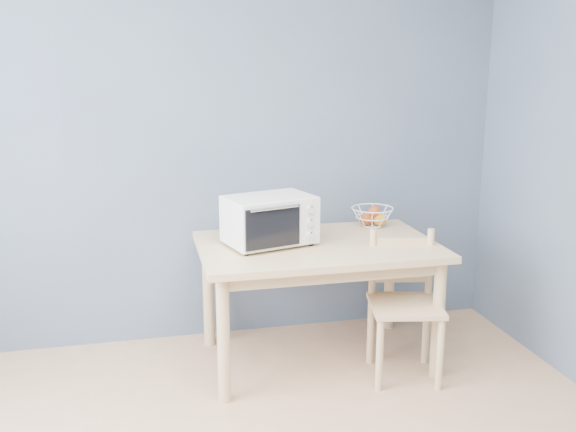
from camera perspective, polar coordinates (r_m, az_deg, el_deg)
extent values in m
cube|color=slate|center=(4.12, -7.94, 6.47)|extent=(4.00, 0.01, 2.60)
cube|color=#DBBF83|center=(3.82, 2.65, -2.72)|extent=(1.40, 0.90, 0.04)
cylinder|color=#DBBF83|center=(3.49, -5.75, -10.94)|extent=(0.07, 0.07, 0.71)
cylinder|color=#DBBF83|center=(3.83, 13.20, -8.96)|extent=(0.07, 0.07, 0.71)
cylinder|color=#DBBF83|center=(4.17, -7.10, -6.81)|extent=(0.07, 0.07, 0.71)
cylinder|color=#DBBF83|center=(4.46, 9.01, -5.52)|extent=(0.07, 0.07, 0.71)
cube|color=silver|center=(3.74, -1.67, -0.29)|extent=(0.57, 0.45, 0.28)
cube|color=black|center=(3.71, -2.57, -0.45)|extent=(0.39, 0.36, 0.22)
cube|color=black|center=(3.56, -1.34, -1.03)|extent=(0.33, 0.10, 0.23)
cylinder|color=silver|center=(3.52, -1.20, 0.68)|extent=(0.29, 0.10, 0.02)
cube|color=silver|center=(3.69, 1.94, -0.50)|extent=(0.13, 0.04, 0.25)
cylinder|color=black|center=(3.58, -3.70, -3.37)|extent=(0.03, 0.03, 0.02)
cylinder|color=black|center=(3.77, 2.07, -2.48)|extent=(0.03, 0.03, 0.02)
cylinder|color=black|center=(3.80, -5.34, -2.39)|extent=(0.03, 0.03, 0.02)
cylinder|color=black|center=(3.98, 0.19, -1.60)|extent=(0.03, 0.03, 0.02)
cylinder|color=silver|center=(3.66, 2.06, 0.63)|extent=(0.05, 0.03, 0.05)
cylinder|color=silver|center=(3.67, 2.05, -0.54)|extent=(0.05, 0.03, 0.05)
cylinder|color=silver|center=(3.69, 2.04, -1.71)|extent=(0.05, 0.03, 0.05)
torus|color=white|center=(4.20, 7.52, 0.70)|extent=(0.36, 0.36, 0.01)
torus|color=white|center=(4.21, 7.50, -0.08)|extent=(0.29, 0.29, 0.01)
torus|color=white|center=(4.23, 7.47, -0.86)|extent=(0.17, 0.17, 0.01)
sphere|color=red|center=(4.21, 6.96, -0.29)|extent=(0.09, 0.09, 0.09)
sphere|color=orange|center=(4.21, 8.13, -0.36)|extent=(0.08, 0.08, 0.08)
sphere|color=#CA774E|center=(4.27, 7.30, -0.17)|extent=(0.08, 0.08, 0.08)
sphere|color=red|center=(4.20, 7.67, 0.40)|extent=(0.08, 0.08, 0.08)
cube|color=#DBBF83|center=(3.77, 10.40, -7.84)|extent=(0.47, 0.47, 0.03)
cylinder|color=#DBBF83|center=(3.68, 8.14, -12.16)|extent=(0.04, 0.04, 0.42)
cylinder|color=#DBBF83|center=(3.75, 13.37, -11.90)|extent=(0.04, 0.04, 0.42)
cylinder|color=#DBBF83|center=(3.98, 7.34, -10.06)|extent=(0.04, 0.04, 0.42)
cylinder|color=#DBBF83|center=(4.05, 12.16, -9.87)|extent=(0.04, 0.04, 0.42)
cylinder|color=#DBBF83|center=(3.83, 7.53, -4.25)|extent=(0.04, 0.04, 0.42)
cylinder|color=#DBBF83|center=(3.90, 12.47, -4.15)|extent=(0.04, 0.04, 0.42)
cube|color=#DBBF83|center=(3.89, 9.97, -5.46)|extent=(0.33, 0.09, 0.05)
cube|color=#DBBF83|center=(3.86, 10.04, -3.87)|extent=(0.33, 0.09, 0.05)
cube|color=#DBBF83|center=(3.82, 10.10, -2.26)|extent=(0.33, 0.09, 0.05)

